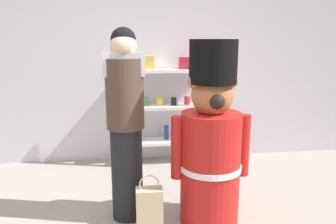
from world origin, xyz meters
The scene contains 5 objects.
back_wall centered at (0.00, 2.20, 1.30)m, with size 6.40×0.12×2.60m, color silver.
merchandise_shelf centered at (0.33, 1.98, 0.81)m, with size 1.16×0.35×1.57m.
teddy_bear_guard centered at (0.55, 0.47, 0.72)m, with size 0.70×0.54×1.61m.
person_shopper centered at (-0.18, 0.62, 0.90)m, with size 0.35×0.33×1.71m.
shopping_bag centered at (0.00, 0.35, 0.20)m, with size 0.23×0.13×0.51m.
Camera 1 is at (-0.13, -2.17, 1.60)m, focal length 34.80 mm.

